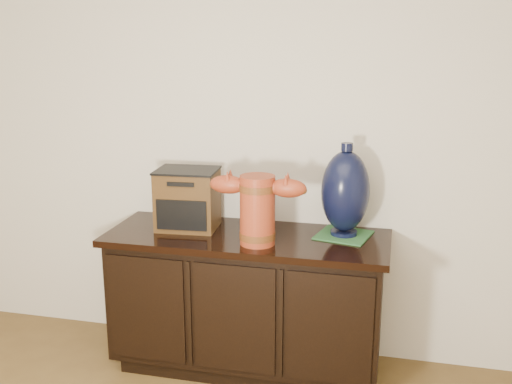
% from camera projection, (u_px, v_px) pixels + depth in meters
% --- Properties ---
extents(sideboard, '(1.46, 0.56, 0.75)m').
position_uv_depth(sideboard, '(247.00, 300.00, 3.19)').
color(sideboard, black).
rests_on(sideboard, ground).
extents(terracotta_vessel, '(0.48, 0.18, 0.34)m').
position_uv_depth(terracotta_vessel, '(257.00, 206.00, 2.91)').
color(terracotta_vessel, '#A03C1D').
rests_on(terracotta_vessel, sideboard).
extents(tv_radio, '(0.34, 0.28, 0.32)m').
position_uv_depth(tv_radio, '(188.00, 199.00, 3.17)').
color(tv_radio, '#432A10').
rests_on(tv_radio, sideboard).
extents(green_mat, '(0.30, 0.30, 0.01)m').
position_uv_depth(green_mat, '(344.00, 235.00, 3.08)').
color(green_mat, '#2B5F2F').
rests_on(green_mat, sideboard).
extents(lamp_base, '(0.29, 0.29, 0.48)m').
position_uv_depth(lamp_base, '(345.00, 192.00, 3.02)').
color(lamp_base, black).
rests_on(lamp_base, green_mat).
extents(spray_can, '(0.06, 0.06, 0.19)m').
position_uv_depth(spray_can, '(261.00, 207.00, 3.26)').
color(spray_can, '#540E17').
rests_on(spray_can, sideboard).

